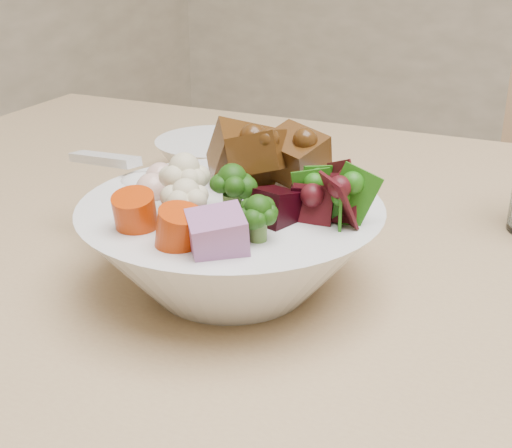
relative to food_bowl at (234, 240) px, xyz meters
The scene contains 3 objects.
food_bowl is the anchor object (origin of this frame).
soup_spoon 0.12m from the food_bowl, behind, with size 0.14×0.07×0.03m.
side_bowl 0.28m from the food_bowl, 124.21° to the left, with size 0.13×0.13×0.04m, color silver, non-canonical shape.
Camera 1 is at (-0.29, -0.48, 1.06)m, focal length 50.00 mm.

